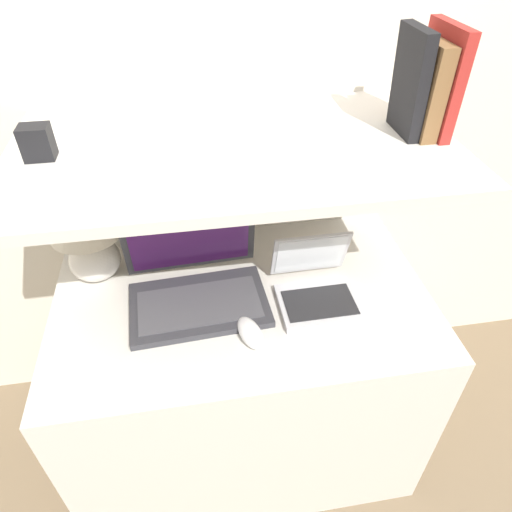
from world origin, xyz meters
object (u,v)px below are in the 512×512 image
object	(u,v)px
table_lamp	(87,232)
book_black	(410,83)
shelf_gadget	(37,142)
laptop_large	(196,282)
laptop_small	(316,287)
router_box	(232,225)
book_red	(440,80)
book_brown	(424,88)
computer_mouse	(252,333)

from	to	relation	value
table_lamp	book_black	size ratio (longest dim) A/B	1.12
book_black	shelf_gadget	distance (m)	0.88
laptop_large	laptop_small	xyz separation A→B (m)	(0.34, -0.06, -0.02)
laptop_large	router_box	xyz separation A→B (m)	(0.14, 0.25, 0.01)
router_box	book_red	size ratio (longest dim) A/B	0.52
laptop_small	book_brown	bearing A→B (deg)	23.72
computer_mouse	router_box	bearing A→B (deg)	89.85
book_brown	book_black	distance (m)	0.04
router_box	book_black	bearing A→B (deg)	-24.76
laptop_small	book_brown	distance (m)	0.59
laptop_small	computer_mouse	bearing A→B (deg)	-149.11
book_black	book_brown	bearing A→B (deg)	0.00
computer_mouse	book_red	bearing A→B (deg)	25.26
book_brown	shelf_gadget	size ratio (longest dim) A/B	2.84
computer_mouse	book_brown	world-z (taller)	book_brown
router_box	book_black	xyz separation A→B (m)	(0.42, -0.19, 0.50)
table_lamp	book_brown	bearing A→B (deg)	-5.73
table_lamp	computer_mouse	xyz separation A→B (m)	(0.43, -0.32, -0.14)
table_lamp	book_brown	xyz separation A→B (m)	(0.89, -0.09, 0.39)
laptop_large	book_black	world-z (taller)	book_black
table_lamp	shelf_gadget	bearing A→B (deg)	-106.88
computer_mouse	book_black	distance (m)	0.73
computer_mouse	book_brown	xyz separation A→B (m)	(0.46, 0.24, 0.54)
laptop_small	book_black	xyz separation A→B (m)	(0.22, 0.11, 0.53)
laptop_large	computer_mouse	world-z (taller)	laptop_large
table_lamp	book_red	bearing A→B (deg)	-5.50
shelf_gadget	book_red	bearing A→B (deg)	0.00
laptop_large	shelf_gadget	xyz separation A→B (m)	(-0.32, 0.05, 0.43)
laptop_large	shelf_gadget	size ratio (longest dim) A/B	5.16
table_lamp	laptop_small	bearing A→B (deg)	-17.74
laptop_large	laptop_small	distance (m)	0.34
computer_mouse	book_brown	size ratio (longest dim) A/B	0.59
computer_mouse	book_black	size ratio (longest dim) A/B	0.52
book_black	laptop_small	bearing A→B (deg)	-152.59
table_lamp	laptop_small	size ratio (longest dim) A/B	1.19
book_red	book_black	xyz separation A→B (m)	(-0.08, 0.00, -0.00)
book_red	book_black	size ratio (longest dim) A/B	1.01
table_lamp	laptop_small	distance (m)	0.67
table_lamp	laptop_large	distance (m)	0.34
laptop_small	router_box	world-z (taller)	laptop_small
computer_mouse	book_brown	bearing A→B (deg)	27.01
table_lamp	computer_mouse	world-z (taller)	table_lamp
book_red	shelf_gadget	xyz separation A→B (m)	(-0.95, 0.00, -0.09)
laptop_small	computer_mouse	distance (m)	0.24
laptop_large	book_red	xyz separation A→B (m)	(0.63, 0.05, 0.52)
computer_mouse	laptop_large	bearing A→B (deg)	126.21
laptop_large	book_black	xyz separation A→B (m)	(0.56, 0.05, 0.51)
book_red	shelf_gadget	distance (m)	0.96
laptop_small	shelf_gadget	world-z (taller)	shelf_gadget
router_box	book_brown	distance (m)	0.70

